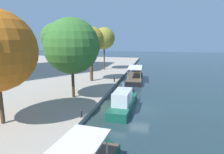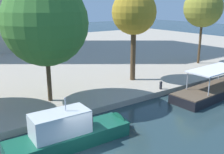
# 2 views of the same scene
# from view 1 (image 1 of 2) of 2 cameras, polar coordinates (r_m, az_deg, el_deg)

# --- Properties ---
(ground_plane) EXTENTS (220.00, 220.00, 0.00)m
(ground_plane) POSITION_cam_1_polar(r_m,az_deg,el_deg) (24.95, 8.13, -9.34)
(ground_plane) COLOR #23383D
(motor_yacht_1) EXTENTS (9.52, 2.53, 4.33)m
(motor_yacht_1) POSITION_cam_1_polar(r_m,az_deg,el_deg) (24.93, 3.56, -7.57)
(motor_yacht_1) COLOR #14513D
(motor_yacht_1) RESTS_ON ground_plane
(tour_boat_2) EXTENTS (12.25, 3.68, 4.11)m
(tour_boat_2) POSITION_cam_1_polar(r_m,az_deg,el_deg) (41.80, 6.83, -0.41)
(tour_boat_2) COLOR black
(tour_boat_2) RESTS_ON ground_plane
(mooring_bollard_0) EXTENTS (0.31, 0.31, 0.89)m
(mooring_bollard_0) POSITION_cam_1_polar(r_m,az_deg,el_deg) (37.07, 0.69, -0.67)
(mooring_bollard_0) COLOR #2D2D33
(mooring_bollard_0) RESTS_ON dock_promenade
(mooring_bollard_1) EXTENTS (0.29, 0.29, 0.83)m
(mooring_bollard_1) POSITION_cam_1_polar(r_m,az_deg,el_deg) (20.92, -9.11, -10.54)
(mooring_bollard_1) COLOR #2D2D33
(mooring_bollard_1) RESTS_ON dock_promenade
(tree_0) EXTENTS (5.04, 5.04, 10.39)m
(tree_0) POSITION_cam_1_polar(r_m,az_deg,el_deg) (37.44, -6.33, 10.66)
(tree_0) COLOR #4C3823
(tree_0) RESTS_ON dock_promenade
(tree_3) EXTENTS (7.56, 7.56, 10.96)m
(tree_3) POSITION_cam_1_polar(r_m,az_deg,el_deg) (26.80, -12.30, 9.11)
(tree_3) COLOR #4C3823
(tree_3) RESTS_ON dock_promenade
(tree_4) EXTENTS (5.72, 5.61, 11.02)m
(tree_4) POSITION_cam_1_polar(r_m,az_deg,el_deg) (51.46, -2.43, 11.23)
(tree_4) COLOR #4C3823
(tree_4) RESTS_ON dock_promenade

